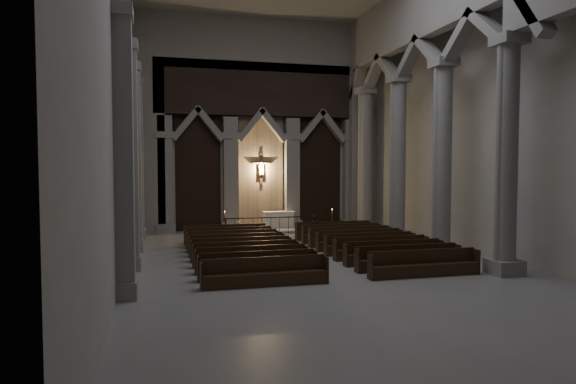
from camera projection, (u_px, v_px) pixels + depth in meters
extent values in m
plane|color=gray|center=(327.00, 268.00, 18.43)|extent=(24.00, 24.00, 0.00)
cube|color=#AFACA3|center=(260.00, 125.00, 29.71)|extent=(14.00, 0.10, 12.00)
cube|color=#AFACA3|center=(119.00, 93.00, 16.36)|extent=(0.10, 24.00, 12.00)
cube|color=#AFACA3|center=(498.00, 106.00, 19.87)|extent=(0.10, 24.00, 12.00)
cube|color=gray|center=(165.00, 174.00, 28.02)|extent=(0.80, 0.50, 6.40)
cube|color=gray|center=(166.00, 228.00, 28.18)|extent=(1.05, 0.70, 0.50)
cube|color=gray|center=(165.00, 135.00, 27.91)|extent=(1.00, 0.65, 0.35)
cube|color=gray|center=(231.00, 174.00, 28.93)|extent=(0.80, 0.50, 6.40)
cube|color=gray|center=(231.00, 226.00, 29.08)|extent=(1.05, 0.70, 0.50)
cube|color=gray|center=(230.00, 136.00, 28.81)|extent=(1.00, 0.65, 0.35)
cube|color=gray|center=(292.00, 174.00, 29.83)|extent=(0.80, 0.50, 6.40)
cube|color=gray|center=(292.00, 224.00, 29.98)|extent=(1.05, 0.70, 0.50)
cube|color=gray|center=(292.00, 137.00, 29.72)|extent=(1.00, 0.65, 0.35)
cube|color=gray|center=(350.00, 174.00, 30.73)|extent=(0.80, 0.50, 6.40)
cube|color=gray|center=(350.00, 222.00, 30.88)|extent=(1.05, 0.70, 0.50)
cube|color=gray|center=(350.00, 138.00, 30.62)|extent=(1.00, 0.65, 0.35)
cube|color=black|center=(198.00, 169.00, 28.80)|extent=(2.60, 0.15, 7.00)
cube|color=tan|center=(261.00, 169.00, 29.70)|extent=(2.60, 0.15, 7.00)
cube|color=black|center=(320.00, 169.00, 30.60)|extent=(2.60, 0.15, 7.00)
cube|color=black|center=(262.00, 89.00, 29.13)|extent=(12.00, 0.50, 3.00)
cube|color=gray|center=(150.00, 150.00, 27.76)|extent=(1.60, 0.50, 9.00)
cube|color=gray|center=(363.00, 152.00, 30.86)|extent=(1.60, 0.50, 9.00)
cube|color=gray|center=(262.00, 45.00, 28.99)|extent=(14.00, 0.50, 3.00)
plane|color=#FFC872|center=(261.00, 169.00, 29.67)|extent=(1.50, 0.00, 1.50)
cube|color=#572F1E|center=(261.00, 169.00, 29.58)|extent=(0.13, 0.08, 1.80)
cube|color=#572F1E|center=(261.00, 163.00, 29.56)|extent=(1.10, 0.08, 0.13)
cube|color=tan|center=(261.00, 170.00, 29.53)|extent=(0.26, 0.10, 0.60)
sphere|color=tan|center=(261.00, 163.00, 29.51)|extent=(0.17, 0.17, 0.17)
cylinder|color=tan|center=(257.00, 163.00, 29.44)|extent=(0.45, 0.08, 0.08)
cylinder|color=tan|center=(266.00, 163.00, 29.57)|extent=(0.45, 0.08, 0.08)
cube|color=gray|center=(364.00, 226.00, 28.98)|extent=(1.00, 1.00, 0.50)
cylinder|color=gray|center=(365.00, 160.00, 28.78)|extent=(0.70, 0.70, 7.50)
cube|color=gray|center=(366.00, 91.00, 28.58)|extent=(0.95, 0.95, 0.35)
cube|color=gray|center=(397.00, 236.00, 25.11)|extent=(1.00, 1.00, 0.50)
cylinder|color=gray|center=(398.00, 159.00, 24.91)|extent=(0.70, 0.70, 7.50)
cube|color=gray|center=(398.00, 79.00, 24.71)|extent=(0.95, 0.95, 0.35)
cube|color=gray|center=(441.00, 248.00, 21.24)|extent=(1.00, 1.00, 0.50)
cylinder|color=gray|center=(442.00, 158.00, 21.05)|extent=(0.70, 0.70, 7.50)
cube|color=gray|center=(444.00, 63.00, 20.84)|extent=(0.95, 0.95, 0.35)
cube|color=gray|center=(504.00, 267.00, 17.38)|extent=(1.00, 1.00, 0.50)
cylinder|color=gray|center=(507.00, 156.00, 17.18)|extent=(0.70, 0.70, 7.50)
cube|color=gray|center=(509.00, 40.00, 16.98)|extent=(0.95, 0.95, 0.35)
cube|color=gray|center=(352.00, 150.00, 30.58)|extent=(0.55, 1.20, 9.20)
cube|color=gray|center=(139.00, 233.00, 25.91)|extent=(0.60, 1.00, 0.50)
cube|color=gray|center=(138.00, 159.00, 25.71)|extent=(0.50, 0.80, 7.50)
cube|color=gray|center=(137.00, 82.00, 25.51)|extent=(0.60, 1.00, 0.35)
cube|color=gray|center=(136.00, 245.00, 22.04)|extent=(0.60, 1.00, 0.50)
cube|color=gray|center=(135.00, 158.00, 21.84)|extent=(0.50, 0.80, 7.50)
cube|color=gray|center=(134.00, 67.00, 21.64)|extent=(0.60, 1.00, 0.35)
cube|color=gray|center=(132.00, 263.00, 18.17)|extent=(0.60, 1.00, 0.50)
cube|color=gray|center=(131.00, 157.00, 17.98)|extent=(0.50, 0.80, 7.50)
cube|color=gray|center=(129.00, 45.00, 17.78)|extent=(0.60, 1.00, 0.35)
cube|color=gray|center=(126.00, 289.00, 14.31)|extent=(0.60, 1.00, 0.50)
cube|color=gray|center=(124.00, 154.00, 14.11)|extent=(0.50, 0.80, 7.50)
cube|color=gray|center=(122.00, 12.00, 13.91)|extent=(0.60, 1.00, 0.35)
cube|color=gray|center=(265.00, 230.00, 28.67)|extent=(8.50, 2.60, 0.15)
cube|color=silver|center=(278.00, 220.00, 29.32)|extent=(1.65, 0.64, 0.87)
cube|color=white|center=(278.00, 212.00, 29.29)|extent=(1.79, 0.71, 0.04)
cube|color=black|center=(271.00, 218.00, 27.24)|extent=(4.84, 0.05, 0.05)
cube|color=black|center=(225.00, 227.00, 26.66)|extent=(0.09, 0.09, 0.97)
cube|color=black|center=(314.00, 224.00, 27.87)|extent=(0.09, 0.09, 0.97)
cylinder|color=black|center=(235.00, 227.00, 26.78)|extent=(0.02, 0.02, 0.89)
cylinder|color=black|center=(244.00, 227.00, 26.90)|extent=(0.02, 0.02, 0.89)
cylinder|color=black|center=(253.00, 227.00, 27.02)|extent=(0.02, 0.02, 0.89)
cylinder|color=black|center=(262.00, 226.00, 27.14)|extent=(0.02, 0.02, 0.89)
cylinder|color=black|center=(271.00, 226.00, 27.26)|extent=(0.02, 0.02, 0.89)
cylinder|color=black|center=(280.00, 226.00, 27.39)|extent=(0.02, 0.02, 0.89)
cylinder|color=black|center=(288.00, 226.00, 27.51)|extent=(0.02, 0.02, 0.89)
cylinder|color=black|center=(297.00, 225.00, 27.63)|extent=(0.02, 0.02, 0.89)
cylinder|color=black|center=(306.00, 225.00, 27.75)|extent=(0.02, 0.02, 0.89)
cylinder|color=#AF7A35|center=(225.00, 236.00, 26.47)|extent=(0.22, 0.22, 0.05)
cylinder|color=#AF7A35|center=(225.00, 226.00, 26.44)|extent=(0.03, 0.03, 1.07)
cylinder|color=#AF7A35|center=(225.00, 216.00, 26.41)|extent=(0.11, 0.11, 0.02)
cylinder|color=beige|center=(225.00, 214.00, 26.41)|extent=(0.04, 0.04, 0.19)
sphere|color=#E79851|center=(225.00, 212.00, 26.40)|extent=(0.04, 0.04, 0.04)
cylinder|color=#AF7A35|center=(332.00, 232.00, 28.04)|extent=(0.22, 0.22, 0.05)
cylinder|color=#AF7A35|center=(332.00, 223.00, 28.01)|extent=(0.03, 0.03, 1.06)
cylinder|color=#AF7A35|center=(332.00, 213.00, 27.98)|extent=(0.11, 0.11, 0.02)
cylinder|color=beige|center=(332.00, 211.00, 27.98)|extent=(0.04, 0.04, 0.18)
sphere|color=#E79851|center=(332.00, 209.00, 27.97)|extent=(0.04, 0.04, 0.04)
cube|color=black|center=(226.00, 239.00, 24.31)|extent=(3.89, 0.37, 0.42)
cube|color=black|center=(226.00, 229.00, 24.46)|extent=(3.89, 0.06, 0.46)
cube|color=black|center=(184.00, 236.00, 23.81)|extent=(0.06, 0.42, 0.83)
cube|color=black|center=(266.00, 233.00, 24.79)|extent=(0.06, 0.42, 0.83)
cube|color=black|center=(334.00, 235.00, 25.66)|extent=(3.89, 0.37, 0.42)
cube|color=black|center=(333.00, 226.00, 25.81)|extent=(3.89, 0.06, 0.46)
cube|color=black|center=(296.00, 232.00, 25.16)|extent=(0.06, 0.42, 0.83)
cube|color=black|center=(370.00, 230.00, 26.14)|extent=(0.06, 0.42, 0.83)
cube|color=black|center=(230.00, 242.00, 23.23)|extent=(3.89, 0.37, 0.42)
cube|color=black|center=(229.00, 232.00, 23.38)|extent=(3.89, 0.06, 0.46)
cube|color=black|center=(186.00, 239.00, 22.73)|extent=(0.06, 0.42, 0.83)
cube|color=black|center=(271.00, 236.00, 23.71)|extent=(0.06, 0.42, 0.83)
cube|color=black|center=(342.00, 238.00, 24.58)|extent=(3.89, 0.37, 0.42)
cube|color=black|center=(340.00, 228.00, 24.73)|extent=(3.89, 0.06, 0.46)
cube|color=black|center=(303.00, 235.00, 24.08)|extent=(0.06, 0.42, 0.83)
cube|color=black|center=(379.00, 232.00, 25.06)|extent=(0.06, 0.42, 0.83)
cube|color=black|center=(233.00, 246.00, 22.15)|extent=(3.89, 0.37, 0.42)
cube|color=black|center=(233.00, 235.00, 22.30)|extent=(3.89, 0.06, 0.46)
cube|color=black|center=(187.00, 243.00, 21.65)|extent=(0.06, 0.42, 0.83)
cube|color=black|center=(277.00, 240.00, 22.62)|extent=(0.06, 0.42, 0.83)
cube|color=black|center=(350.00, 241.00, 23.50)|extent=(3.89, 0.37, 0.42)
cube|color=black|center=(349.00, 231.00, 23.65)|extent=(3.89, 0.06, 0.46)
cube|color=black|center=(310.00, 238.00, 23.00)|extent=(0.06, 0.42, 0.83)
cube|color=black|center=(389.00, 235.00, 23.98)|extent=(0.06, 0.42, 0.83)
cube|color=black|center=(237.00, 250.00, 21.07)|extent=(3.89, 0.37, 0.42)
cube|color=black|center=(236.00, 239.00, 21.21)|extent=(3.89, 0.06, 0.46)
cube|color=black|center=(189.00, 247.00, 20.57)|extent=(0.06, 0.42, 0.83)
cube|color=black|center=(283.00, 243.00, 21.54)|extent=(0.06, 0.42, 0.83)
cube|color=black|center=(360.00, 245.00, 22.42)|extent=(3.89, 0.37, 0.42)
cube|color=black|center=(358.00, 235.00, 22.57)|extent=(3.89, 0.06, 0.46)
cube|color=black|center=(317.00, 242.00, 21.92)|extent=(0.06, 0.42, 0.83)
cube|color=black|center=(400.00, 239.00, 22.90)|extent=(0.06, 0.42, 0.83)
cube|color=black|center=(242.00, 255.00, 19.99)|extent=(3.89, 0.37, 0.42)
cube|color=black|center=(241.00, 243.00, 20.13)|extent=(3.89, 0.06, 0.46)
cube|color=black|center=(191.00, 252.00, 19.49)|extent=(0.06, 0.42, 0.83)
cube|color=black|center=(290.00, 247.00, 20.46)|extent=(0.06, 0.42, 0.83)
cube|color=black|center=(370.00, 249.00, 21.34)|extent=(3.89, 0.37, 0.42)
cube|color=black|center=(368.00, 238.00, 21.49)|extent=(3.89, 0.06, 0.46)
cube|color=black|center=(326.00, 246.00, 20.84)|extent=(0.06, 0.42, 0.83)
cube|color=black|center=(412.00, 242.00, 21.82)|extent=(0.06, 0.42, 0.83)
cube|color=black|center=(247.00, 260.00, 18.91)|extent=(3.89, 0.37, 0.42)
cube|color=black|center=(246.00, 247.00, 19.05)|extent=(3.89, 0.06, 0.46)
cube|color=black|center=(193.00, 257.00, 18.41)|extent=(0.06, 0.42, 0.83)
cube|color=black|center=(297.00, 252.00, 19.38)|extent=(0.06, 0.42, 0.83)
cube|color=black|center=(381.00, 254.00, 20.26)|extent=(3.89, 0.37, 0.42)
cube|color=black|center=(380.00, 242.00, 20.41)|extent=(3.89, 0.06, 0.46)
cube|color=black|center=(335.00, 250.00, 19.76)|extent=(0.06, 0.42, 0.83)
cube|color=black|center=(426.00, 246.00, 20.74)|extent=(0.06, 0.42, 0.83)
cube|color=black|center=(252.00, 266.00, 17.82)|extent=(3.89, 0.37, 0.42)
cube|color=black|center=(251.00, 252.00, 17.97)|extent=(3.89, 0.06, 0.46)
cube|color=black|center=(195.00, 262.00, 17.33)|extent=(0.06, 0.42, 0.83)
cube|color=black|center=(306.00, 257.00, 18.30)|extent=(0.06, 0.42, 0.83)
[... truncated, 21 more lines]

